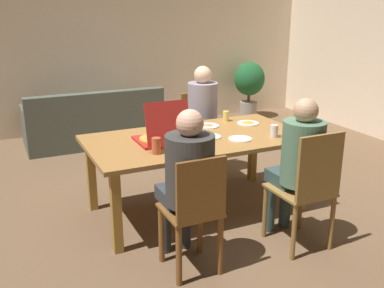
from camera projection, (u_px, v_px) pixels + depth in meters
ground_plane at (196, 209)px, 4.35m from camera, size 20.00×20.00×0.00m
back_wall at (102, 33)px, 6.80m from camera, size 7.07×0.12×2.98m
dining_table at (197, 145)px, 4.15m from camera, size 2.02×1.07×0.74m
chair_0 at (199, 130)px, 5.21m from camera, size 0.39×0.41×0.93m
person_0 at (205, 113)px, 5.02m from camera, size 0.34×0.52×1.26m
chair_1 at (195, 212)px, 3.18m from camera, size 0.39×0.40×0.93m
person_1 at (187, 175)px, 3.22m from camera, size 0.35×0.53×1.24m
chair_2 at (309, 186)px, 3.49m from camera, size 0.43×0.45×1.01m
person_2 at (298, 159)px, 3.57m from camera, size 0.34×0.50×1.24m
pizza_box_0 at (160, 137)px, 3.95m from camera, size 0.39×0.47×0.41m
plate_0 at (248, 123)px, 4.58m from camera, size 0.23×0.23×0.03m
plate_1 at (240, 139)px, 4.05m from camera, size 0.21×0.21×0.01m
plate_2 at (208, 126)px, 4.48m from camera, size 0.22×0.22×0.03m
plate_3 at (210, 136)px, 4.12m from camera, size 0.21×0.21×0.03m
drinking_glass_0 at (156, 146)px, 3.66m from camera, size 0.08×0.08×0.14m
drinking_glass_1 at (274, 131)px, 4.11m from camera, size 0.07×0.07×0.12m
drinking_glass_2 at (226, 116)px, 4.67m from camera, size 0.07×0.07×0.11m
couch at (94, 124)px, 6.32m from camera, size 1.87×0.81×0.79m
potted_plant at (249, 83)px, 7.68m from camera, size 0.52×0.52×0.97m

